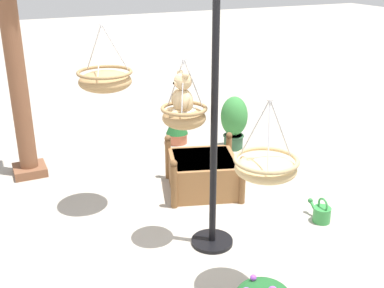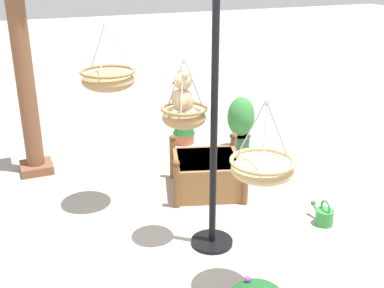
% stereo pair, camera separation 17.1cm
% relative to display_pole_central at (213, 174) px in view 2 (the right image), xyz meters
% --- Properties ---
extents(ground_plane, '(40.00, 40.00, 0.00)m').
position_rel_display_pole_central_xyz_m(ground_plane, '(0.12, 0.12, -0.82)').
color(ground_plane, '#A8A093').
extents(display_pole_central, '(0.44, 0.44, 2.58)m').
position_rel_display_pole_central_xyz_m(display_pole_central, '(0.00, 0.00, 0.00)').
color(display_pole_central, black).
rests_on(display_pole_central, ground).
extents(hanging_basket_with_teddy, '(0.45, 0.45, 0.68)m').
position_rel_display_pole_central_xyz_m(hanging_basket_with_teddy, '(0.15, 0.25, 0.59)').
color(hanging_basket_with_teddy, '#A37F51').
extents(teddy_bear, '(0.30, 0.26, 0.44)m').
position_rel_display_pole_central_xyz_m(teddy_bear, '(0.15, 0.27, 0.79)').
color(teddy_bear, tan).
extents(hanging_basket_left_high, '(0.54, 0.54, 0.68)m').
position_rel_display_pole_central_xyz_m(hanging_basket_left_high, '(-0.86, -0.04, 0.42)').
color(hanging_basket_left_high, tan).
extents(hanging_basket_right_low, '(0.60, 0.60, 0.73)m').
position_rel_display_pole_central_xyz_m(hanging_basket_right_low, '(1.16, 0.74, 0.77)').
color(hanging_basket_right_low, '#A37F51').
extents(greenhouse_pillar_left, '(0.46, 0.46, 2.87)m').
position_rel_display_pole_central_xyz_m(greenhouse_pillar_left, '(2.59, 1.54, 0.56)').
color(greenhouse_pillar_left, brown).
rests_on(greenhouse_pillar_left, ground).
extents(wooden_planter_box, '(1.12, 1.13, 0.63)m').
position_rel_display_pole_central_xyz_m(wooden_planter_box, '(1.15, -0.45, -0.57)').
color(wooden_planter_box, olive).
rests_on(wooden_planter_box, ground).
extents(potted_plant_flowering_red, '(0.42, 0.42, 0.84)m').
position_rel_display_pole_central_xyz_m(potted_plant_flowering_red, '(2.24, -1.50, -0.36)').
color(potted_plant_flowering_red, '#2D5638').
rests_on(potted_plant_flowering_red, ground).
extents(potted_plant_small_succulent, '(0.36, 0.36, 0.58)m').
position_rel_display_pole_central_xyz_m(potted_plant_small_succulent, '(2.82, -0.79, -0.53)').
color(potted_plant_small_succulent, '#BC6042').
rests_on(potted_plant_small_succulent, ground).
extents(watering_can, '(0.35, 0.20, 0.30)m').
position_rel_display_pole_central_xyz_m(watering_can, '(-0.12, -1.34, -0.72)').
color(watering_can, '#338C3F').
rests_on(watering_can, ground).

